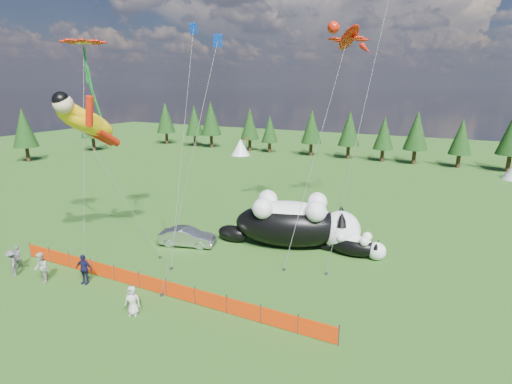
{
  "coord_description": "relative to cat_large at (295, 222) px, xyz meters",
  "views": [
    {
      "loc": [
        14.81,
        -18.96,
        11.69
      ],
      "look_at": [
        3.19,
        4.0,
        4.74
      ],
      "focal_mm": 28.0,
      "sensor_mm": 36.0,
      "label": 1
    }
  ],
  "objects": [
    {
      "name": "ground",
      "position": [
        -4.82,
        -7.23,
        -1.85
      ],
      "size": [
        160.0,
        160.0,
        0.0
      ],
      "primitive_type": "plane",
      "color": "#0B3309",
      "rests_on": "ground"
    },
    {
      "name": "safety_fence",
      "position": [
        -4.82,
        -10.23,
        -1.35
      ],
      "size": [
        22.06,
        0.06,
        1.1
      ],
      "color": "#262626",
      "rests_on": "ground"
    },
    {
      "name": "tree_line",
      "position": [
        -4.82,
        37.77,
        2.15
      ],
      "size": [
        90.0,
        4.0,
        8.0
      ],
      "primitive_type": null,
      "color": "black",
      "rests_on": "ground"
    },
    {
      "name": "festival_tents",
      "position": [
        6.18,
        32.77,
        -0.45
      ],
      "size": [
        50.0,
        3.2,
        2.8
      ],
      "primitive_type": null,
      "color": "white",
      "rests_on": "ground"
    },
    {
      "name": "cat_large",
      "position": [
        0.0,
        0.0,
        0.0
      ],
      "size": [
        10.57,
        5.88,
        3.89
      ],
      "rotation": [
        0.0,
        0.0,
        0.28
      ],
      "color": "black",
      "rests_on": "ground"
    },
    {
      "name": "cat_small",
      "position": [
        4.49,
        0.22,
        -1.04
      ],
      "size": [
        4.72,
        1.69,
        1.7
      ],
      "rotation": [
        0.0,
        0.0,
        -0.01
      ],
      "color": "black",
      "rests_on": "ground"
    },
    {
      "name": "car",
      "position": [
        -7.19,
        -3.64,
        -1.16
      ],
      "size": [
        4.4,
        2.54,
        1.37
      ],
      "primitive_type": "imported",
      "rotation": [
        0.0,
        0.0,
        1.85
      ],
      "color": "silver",
      "rests_on": "ground"
    },
    {
      "name": "spectator_a",
      "position": [
        -14.86,
        -11.72,
        -1.08
      ],
      "size": [
        0.64,
        0.52,
        1.54
      ],
      "primitive_type": "imported",
      "rotation": [
        0.0,
        0.0,
        0.3
      ],
      "color": "#555559",
      "rests_on": "ground"
    },
    {
      "name": "spectator_b",
      "position": [
        -11.6,
        -12.36,
        -0.88
      ],
      "size": [
        1.09,
        0.98,
        1.93
      ],
      "primitive_type": "imported",
      "rotation": [
        0.0,
        0.0,
        -0.58
      ],
      "color": "beige",
      "rests_on": "ground"
    },
    {
      "name": "spectator_c",
      "position": [
        -9.21,
        -11.26,
        -0.91
      ],
      "size": [
        1.18,
        0.75,
        1.88
      ],
      "primitive_type": "imported",
      "rotation": [
        0.0,
        0.0,
        0.17
      ],
      "color": "#141639",
      "rests_on": "ground"
    },
    {
      "name": "spectator_d",
      "position": [
        -14.05,
        -12.61,
        -0.99
      ],
      "size": [
        1.25,
        1.07,
        1.72
      ],
      "primitive_type": "imported",
      "rotation": [
        0.0,
        0.0,
        -0.55
      ],
      "color": "#555559",
      "rests_on": "ground"
    },
    {
      "name": "spectator_e",
      "position": [
        -4.15,
        -12.53,
        -1.04
      ],
      "size": [
        0.93,
        0.79,
        1.62
      ],
      "primitive_type": "imported",
      "rotation": [
        0.0,
        0.0,
        0.41
      ],
      "color": "beige",
      "rests_on": "ground"
    },
    {
      "name": "superhero_kite",
      "position": [
        -12.38,
        -7.24,
        7.45
      ],
      "size": [
        7.47,
        5.46,
        12.13
      ],
      "color": "yellow",
      "rests_on": "ground"
    },
    {
      "name": "gecko_kite",
      "position": [
        1.52,
        6.43,
        13.32
      ],
      "size": [
        5.55,
        14.0,
        18.43
      ],
      "color": "red",
      "rests_on": "ground"
    },
    {
      "name": "flower_kite",
      "position": [
        -13.11,
        -6.13,
        12.42
      ],
      "size": [
        4.49,
        5.98,
        15.14
      ],
      "color": "red",
      "rests_on": "ground"
    },
    {
      "name": "diamond_kite_a",
      "position": [
        -8.56,
        -0.02,
        13.18
      ],
      "size": [
        3.6,
        8.11,
        17.67
      ],
      "color": "#0D37CA",
      "rests_on": "ground"
    },
    {
      "name": "diamond_kite_c",
      "position": [
        -1.83,
        -7.72,
        11.12
      ],
      "size": [
        2.87,
        3.25,
        14.63
      ],
      "color": "#0D37CA",
      "rests_on": "ground"
    }
  ]
}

